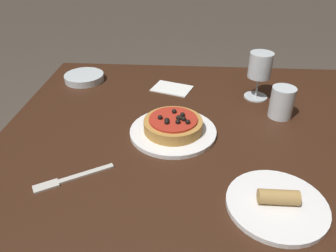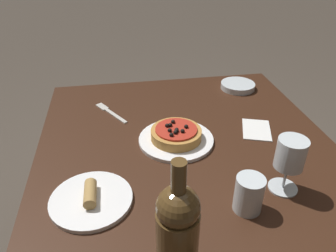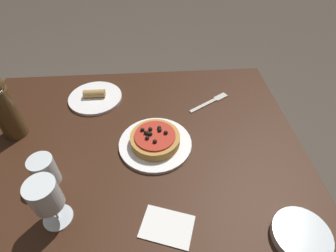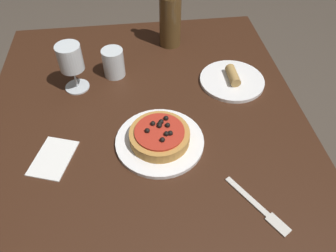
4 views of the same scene
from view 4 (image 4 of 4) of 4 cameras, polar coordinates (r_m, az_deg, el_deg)
name	(u,v)px [view 4 (image 4 of 4)]	position (r m, az deg, el deg)	size (l,w,h in m)	color
ground_plane	(154,231)	(1.56, -2.51, -17.79)	(14.00, 14.00, 0.00)	#4C4238
dining_table	(147,143)	(1.04, -3.61, -2.90)	(1.16, 0.96, 0.71)	#381E11
dinner_plate	(160,141)	(0.91, -1.45, -2.68)	(0.25, 0.25, 0.01)	white
pizza	(160,135)	(0.89, -1.47, -1.65)	(0.17, 0.17, 0.05)	#BC843D
wine_glass	(70,60)	(1.06, -16.64, 11.02)	(0.08, 0.08, 0.16)	silver
wine_bottle	(170,12)	(1.23, 0.39, 19.28)	(0.08, 0.08, 0.30)	brown
water_cup	(113,63)	(1.13, -9.47, 10.80)	(0.07, 0.07, 0.10)	silver
fork	(260,208)	(0.83, 15.74, -13.64)	(0.17, 0.12, 0.00)	beige
side_plate	(232,80)	(1.12, 11.09, 7.89)	(0.21, 0.21, 0.04)	white
paper_napkin	(53,158)	(0.93, -19.35, -5.29)	(0.16, 0.13, 0.00)	white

